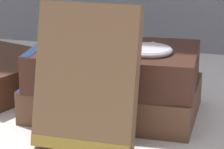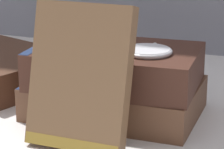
{
  "view_description": "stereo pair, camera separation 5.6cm",
  "coord_description": "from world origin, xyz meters",
  "px_view_note": "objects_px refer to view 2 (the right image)",
  "views": [
    {
      "loc": [
        0.15,
        -0.53,
        0.24
      ],
      "look_at": [
        -0.01,
        0.04,
        0.06
      ],
      "focal_mm": 85.0,
      "sensor_mm": 36.0,
      "label": 1
    },
    {
      "loc": [
        0.21,
        -0.51,
        0.24
      ],
      "look_at": [
        -0.01,
        0.04,
        0.06
      ],
      "focal_mm": 85.0,
      "sensor_mm": 36.0,
      "label": 2
    }
  ],
  "objects_px": {
    "book_flat_bottom": "(111,97)",
    "book_leaning_front": "(80,82)",
    "book_flat_top": "(112,66)",
    "pocket_watch": "(148,51)",
    "reading_glasses": "(137,84)"
  },
  "relations": [
    {
      "from": "reading_glasses",
      "to": "book_flat_top",
      "type": "bearing_deg",
      "value": -107.4
    },
    {
      "from": "book_flat_bottom",
      "to": "reading_glasses",
      "type": "bearing_deg",
      "value": 91.47
    },
    {
      "from": "book_flat_bottom",
      "to": "pocket_watch",
      "type": "bearing_deg",
      "value": -17.92
    },
    {
      "from": "book_flat_top",
      "to": "book_leaning_front",
      "type": "distance_m",
      "value": 0.09
    },
    {
      "from": "book_flat_bottom",
      "to": "book_leaning_front",
      "type": "relative_size",
      "value": 1.35
    },
    {
      "from": "book_flat_top",
      "to": "book_flat_bottom",
      "type": "bearing_deg",
      "value": 115.16
    },
    {
      "from": "book_leaning_front",
      "to": "reading_glasses",
      "type": "distance_m",
      "value": 0.22
    },
    {
      "from": "book_leaning_front",
      "to": "reading_glasses",
      "type": "xyz_separation_m",
      "value": [
        -0.01,
        0.21,
        -0.07
      ]
    },
    {
      "from": "book_flat_top",
      "to": "reading_glasses",
      "type": "xyz_separation_m",
      "value": [
        -0.01,
        0.12,
        -0.06
      ]
    },
    {
      "from": "book_flat_bottom",
      "to": "book_flat_top",
      "type": "relative_size",
      "value": 1.01
    },
    {
      "from": "pocket_watch",
      "to": "reading_glasses",
      "type": "bearing_deg",
      "value": 113.75
    },
    {
      "from": "book_flat_bottom",
      "to": "pocket_watch",
      "type": "xyz_separation_m",
      "value": [
        0.05,
        -0.01,
        0.07
      ]
    },
    {
      "from": "book_leaning_front",
      "to": "pocket_watch",
      "type": "bearing_deg",
      "value": 61.41
    },
    {
      "from": "book_flat_bottom",
      "to": "book_leaning_front",
      "type": "height_order",
      "value": "book_leaning_front"
    },
    {
      "from": "book_flat_bottom",
      "to": "book_leaning_front",
      "type": "bearing_deg",
      "value": -89.02
    }
  ]
}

